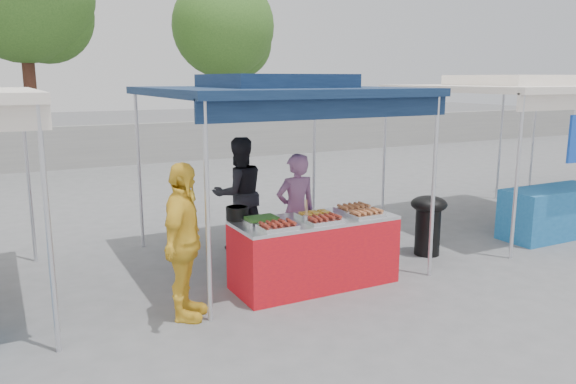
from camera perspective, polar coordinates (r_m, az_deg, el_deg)
name	(u,v)px	position (r m, az deg, el deg)	size (l,w,h in m)	color
ground_plane	(310,282)	(7.15, 2.25, -9.13)	(80.00, 80.00, 0.00)	slate
back_wall	(124,145)	(17.24, -16.28, 4.64)	(40.00, 0.25, 1.20)	gray
main_canopy	(275,90)	(7.55, -1.32, 10.36)	(3.20, 3.20, 2.57)	silver
neighbor_stall_right	(529,135)	(10.15, 23.32, 5.37)	(3.20, 3.20, 2.57)	silver
tree_2	(227,31)	(20.29, -6.23, 15.93)	(3.55, 3.50, 6.02)	#4A271C
vendor_table	(314,252)	(6.93, 2.69, -6.09)	(2.00, 0.80, 0.85)	red
food_tray_fl	(278,226)	(6.32, -1.05, -3.50)	(0.42, 0.30, 0.07)	white
food_tray_fm	(323,220)	(6.60, 3.60, -2.86)	(0.42, 0.30, 0.07)	white
food_tray_fr	(366,214)	(6.94, 7.93, -2.23)	(0.42, 0.30, 0.07)	white
food_tray_bl	(262,220)	(6.59, -2.68, -2.87)	(0.42, 0.30, 0.07)	white
food_tray_bm	(315,214)	(6.88, 2.72, -2.27)	(0.42, 0.30, 0.07)	white
food_tray_br	(353,208)	(7.22, 6.65, -1.67)	(0.42, 0.30, 0.07)	white
cooking_pot	(237,213)	(6.76, -5.18, -2.15)	(0.27, 0.27, 0.16)	black
skewer_cup	(306,219)	(6.58, 1.83, -2.79)	(0.07, 0.07, 0.09)	silver
wok_burner	(428,220)	(8.33, 14.05, -2.76)	(0.52, 0.52, 0.87)	black
crate_left	(274,264)	(7.38, -1.45, -7.33)	(0.46, 0.32, 0.28)	blue
crate_right	(320,255)	(7.67, 3.30, -6.42)	(0.54, 0.38, 0.32)	blue
crate_stacked	(321,233)	(7.58, 3.32, -4.14)	(0.52, 0.36, 0.31)	blue
vendor_woman	(296,211)	(7.47, 0.81, -1.99)	(0.57, 0.37, 1.56)	#9D6494
helper_man	(239,194)	(8.33, -4.99, -0.17)	(0.82, 0.64, 1.68)	#222228
customer_person	(184,242)	(5.97, -10.57, -5.04)	(0.99, 0.41, 1.68)	yellow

